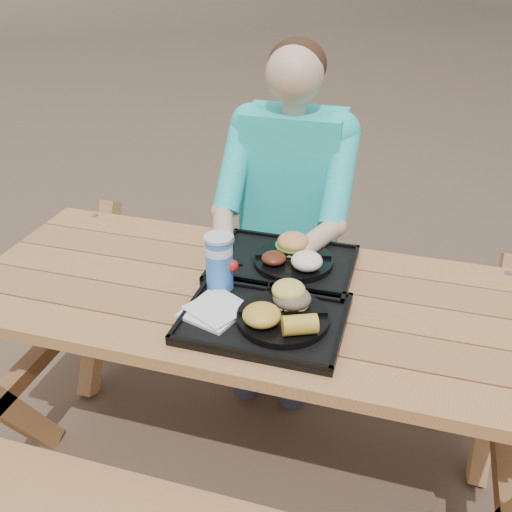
# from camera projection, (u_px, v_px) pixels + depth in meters

# --- Properties ---
(ground) EXTENTS (60.00, 60.00, 0.00)m
(ground) POSITION_uv_depth(u_px,v_px,m) (256.00, 460.00, 2.12)
(ground) COLOR #999999
(ground) RESTS_ON ground
(picnic_table) EXTENTS (1.80, 1.49, 0.75)m
(picnic_table) POSITION_uv_depth(u_px,v_px,m) (256.00, 385.00, 1.93)
(picnic_table) COLOR #999999
(picnic_table) RESTS_ON ground
(tray_near) EXTENTS (0.45, 0.35, 0.02)m
(tray_near) POSITION_uv_depth(u_px,v_px,m) (264.00, 319.00, 1.61)
(tray_near) COLOR black
(tray_near) RESTS_ON picnic_table
(tray_far) EXTENTS (0.45, 0.35, 0.02)m
(tray_far) POSITION_uv_depth(u_px,v_px,m) (283.00, 266.00, 1.86)
(tray_far) COLOR black
(tray_far) RESTS_ON picnic_table
(plate_near) EXTENTS (0.26, 0.26, 0.02)m
(plate_near) POSITION_uv_depth(u_px,v_px,m) (283.00, 318.00, 1.58)
(plate_near) COLOR black
(plate_near) RESTS_ON tray_near
(plate_far) EXTENTS (0.26, 0.26, 0.02)m
(plate_far) POSITION_uv_depth(u_px,v_px,m) (293.00, 261.00, 1.85)
(plate_far) COLOR black
(plate_far) RESTS_ON tray_far
(napkin_stack) EXTENTS (0.19, 0.19, 0.02)m
(napkin_stack) POSITION_uv_depth(u_px,v_px,m) (213.00, 310.00, 1.62)
(napkin_stack) COLOR silver
(napkin_stack) RESTS_ON tray_near
(soda_cup) EXTENTS (0.08, 0.08, 0.17)m
(soda_cup) POSITION_uv_depth(u_px,v_px,m) (219.00, 264.00, 1.70)
(soda_cup) COLOR blue
(soda_cup) RESTS_ON tray_near
(condiment_bbq) EXTENTS (0.05, 0.05, 0.03)m
(condiment_bbq) POSITION_uv_depth(u_px,v_px,m) (276.00, 289.00, 1.70)
(condiment_bbq) COLOR black
(condiment_bbq) RESTS_ON tray_near
(condiment_mustard) EXTENTS (0.04, 0.04, 0.03)m
(condiment_mustard) POSITION_uv_depth(u_px,v_px,m) (293.00, 292.00, 1.69)
(condiment_mustard) COLOR gold
(condiment_mustard) RESTS_ON tray_near
(sandwich) EXTENTS (0.10, 0.10, 0.11)m
(sandwich) POSITION_uv_depth(u_px,v_px,m) (292.00, 289.00, 1.59)
(sandwich) COLOR #E5BF50
(sandwich) RESTS_ON plate_near
(mac_cheese) EXTENTS (0.11, 0.11, 0.05)m
(mac_cheese) POSITION_uv_depth(u_px,v_px,m) (262.00, 315.00, 1.53)
(mac_cheese) COLOR gold
(mac_cheese) RESTS_ON plate_near
(corn_cob) EXTENTS (0.12, 0.12, 0.05)m
(corn_cob) POSITION_uv_depth(u_px,v_px,m) (300.00, 325.00, 1.49)
(corn_cob) COLOR gold
(corn_cob) RESTS_ON plate_near
(cutlery_far) EXTENTS (0.11, 0.18, 0.01)m
(cutlery_far) POSITION_uv_depth(u_px,v_px,m) (233.00, 252.00, 1.92)
(cutlery_far) COLOR black
(cutlery_far) RESTS_ON tray_far
(burger) EXTENTS (0.11, 0.11, 0.10)m
(burger) POSITION_uv_depth(u_px,v_px,m) (293.00, 238.00, 1.86)
(burger) COLOR #D8904C
(burger) RESTS_ON plate_far
(baked_beans) EXTENTS (0.08, 0.08, 0.04)m
(baked_beans) POSITION_uv_depth(u_px,v_px,m) (274.00, 258.00, 1.81)
(baked_beans) COLOR #562211
(baked_beans) RESTS_ON plate_far
(potato_salad) EXTENTS (0.10, 0.10, 0.06)m
(potato_salad) POSITION_uv_depth(u_px,v_px,m) (307.00, 261.00, 1.78)
(potato_salad) COLOR white
(potato_salad) RESTS_ON plate_far
(diner) EXTENTS (0.48, 0.84, 1.28)m
(diner) POSITION_uv_depth(u_px,v_px,m) (290.00, 230.00, 2.34)
(diner) COLOR #1BB5C0
(diner) RESTS_ON ground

